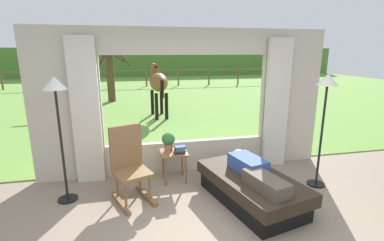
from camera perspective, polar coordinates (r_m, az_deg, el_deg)
back_wall_with_window at (r=5.03m, az=-1.12°, el=3.44°), size 5.20×0.12×2.55m
curtain_panel_left at (r=4.86m, az=-20.71°, el=1.58°), size 0.44×0.10×2.40m
curtain_panel_right at (r=5.49m, az=16.80°, el=3.21°), size 0.44×0.10×2.40m
outdoor_pasture_lawn at (r=15.92m, az=-8.76°, el=6.02°), size 36.00×21.68×0.02m
distant_hill_ridge at (r=25.62m, az=-10.33°, el=11.58°), size 36.00×2.00×2.40m
recliner_sofa at (r=4.31m, az=11.85°, el=-13.25°), size 1.27×1.86×0.42m
reclining_person at (r=4.14m, az=12.34°, el=-9.79°), size 0.47×1.43×0.22m
rocking_chair at (r=4.27m, az=-12.59°, el=-8.69°), size 0.67×0.80×1.12m
side_table at (r=4.79m, az=-3.70°, el=-7.39°), size 0.44×0.44×0.52m
potted_plant at (r=4.74m, az=-4.82°, el=-4.08°), size 0.22×0.22×0.32m
book_stack at (r=4.70m, az=-2.47°, el=-5.91°), size 0.20×0.17×0.11m
floor_lamp_left at (r=4.28m, az=-25.78°, el=3.36°), size 0.32×0.32×1.84m
floor_lamp_right at (r=4.80m, az=25.52°, el=4.39°), size 0.32×0.32×1.83m
horse at (r=9.39m, az=-6.89°, el=7.68°), size 0.66×1.82×1.73m
pasture_tree at (r=12.64m, az=-16.28°, el=9.58°), size 1.70×1.51×2.76m
pasture_fence_line at (r=17.73m, az=-9.25°, el=9.19°), size 16.10×0.10×1.10m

